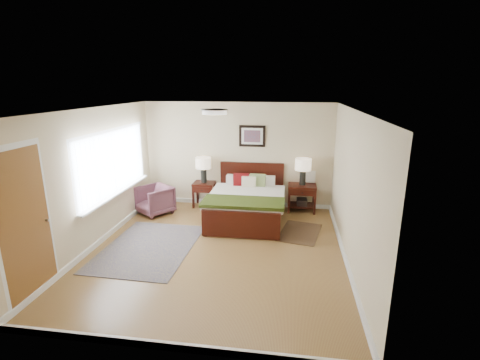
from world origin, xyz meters
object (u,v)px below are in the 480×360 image
(nightstand_left, at_px, (204,188))
(lamp_left, at_px, (203,165))
(nightstand_right, at_px, (302,195))
(lamp_right, at_px, (303,167))
(rug_persian, at_px, (149,247))
(bed, at_px, (247,198))
(armchair, at_px, (155,200))

(nightstand_left, xyz_separation_m, lamp_left, (-0.00, 0.02, 0.56))
(nightstand_right, bearing_deg, lamp_right, 90.00)
(nightstand_left, relative_size, nightstand_right, 0.93)
(lamp_left, bearing_deg, lamp_right, 0.00)
(nightstand_right, bearing_deg, rug_persian, -140.18)
(bed, bearing_deg, nightstand_left, 147.64)
(lamp_right, bearing_deg, lamp_left, 180.00)
(lamp_right, height_order, rug_persian, lamp_right)
(bed, xyz_separation_m, nightstand_left, (-1.14, 0.72, -0.02))
(bed, height_order, lamp_right, lamp_right)
(bed, bearing_deg, nightstand_right, 31.29)
(nightstand_right, height_order, lamp_right, lamp_right)
(lamp_right, bearing_deg, rug_persian, -140.01)
(nightstand_left, bearing_deg, rug_persian, -101.29)
(lamp_right, relative_size, rug_persian, 0.28)
(rug_persian, bearing_deg, bed, 46.56)
(lamp_right, relative_size, armchair, 0.86)
(nightstand_right, xyz_separation_m, armchair, (-3.35, -0.65, -0.06))
(nightstand_left, bearing_deg, lamp_right, 0.51)
(bed, bearing_deg, armchair, 177.72)
(lamp_left, height_order, rug_persian, lamp_left)
(lamp_right, bearing_deg, nightstand_right, -90.00)
(nightstand_left, bearing_deg, nightstand_right, 0.17)
(bed, xyz_separation_m, lamp_left, (-1.14, 0.74, 0.54))
(bed, relative_size, rug_persian, 0.90)
(lamp_left, bearing_deg, nightstand_right, -0.34)
(nightstand_left, relative_size, rug_persian, 0.27)
(nightstand_right, height_order, lamp_left, lamp_left)
(lamp_left, xyz_separation_m, lamp_right, (2.34, 0.00, 0.04))
(lamp_right, bearing_deg, armchair, -168.88)
(bed, distance_m, nightstand_right, 1.41)
(nightstand_left, distance_m, nightstand_right, 2.35)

